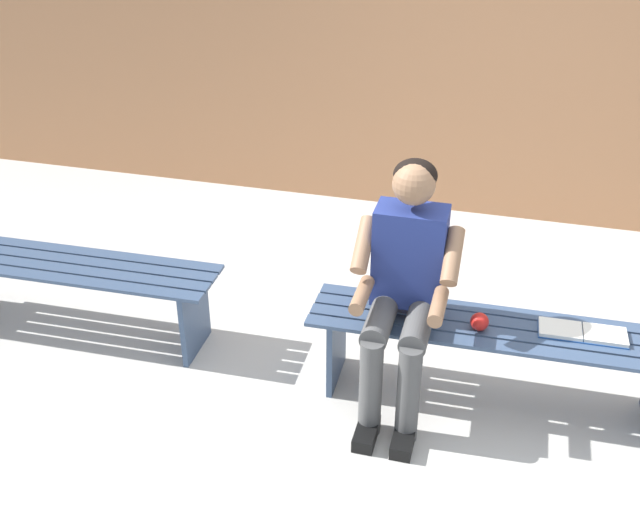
# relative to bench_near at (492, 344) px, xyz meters

# --- Properties ---
(ground_plane) EXTENTS (10.00, 7.00, 0.04)m
(ground_plane) POSITION_rel_bench_near_xyz_m (1.20, 1.00, -0.37)
(ground_plane) COLOR beige
(brick_wall) EXTENTS (9.50, 0.24, 2.60)m
(brick_wall) POSITION_rel_bench_near_xyz_m (0.50, -2.33, 0.95)
(brick_wall) COLOR #B27A51
(brick_wall) RESTS_ON ground
(bench_near) EXTENTS (1.82, 0.43, 0.46)m
(bench_near) POSITION_rel_bench_near_xyz_m (0.00, 0.00, 0.00)
(bench_near) COLOR #384C6B
(bench_near) RESTS_ON ground
(bench_far) EXTENTS (1.85, 0.43, 0.46)m
(bench_far) POSITION_rel_bench_near_xyz_m (2.41, -0.00, 0.00)
(bench_far) COLOR #384C6B
(bench_far) RESTS_ON ground
(person_seated) EXTENTS (0.50, 0.69, 1.27)m
(person_seated) POSITION_rel_bench_near_xyz_m (0.44, 0.10, 0.35)
(person_seated) COLOR navy
(person_seated) RESTS_ON ground
(apple) EXTENTS (0.09, 0.09, 0.09)m
(apple) POSITION_rel_bench_near_xyz_m (0.08, 0.05, 0.15)
(apple) COLOR red
(apple) RESTS_ON bench_near
(book_open) EXTENTS (0.42, 0.17, 0.02)m
(book_open) POSITION_rel_bench_near_xyz_m (-0.41, -0.04, 0.12)
(book_open) COLOR white
(book_open) RESTS_ON bench_near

